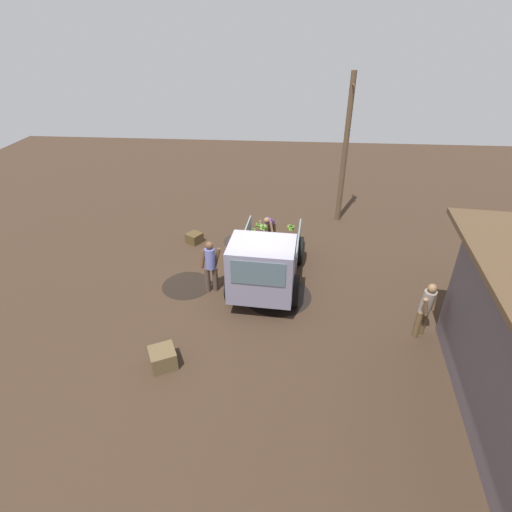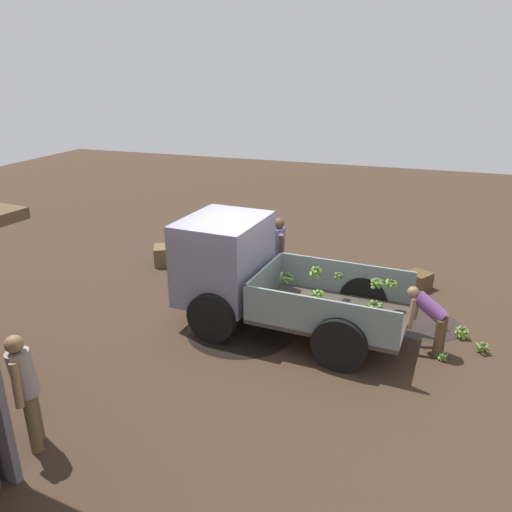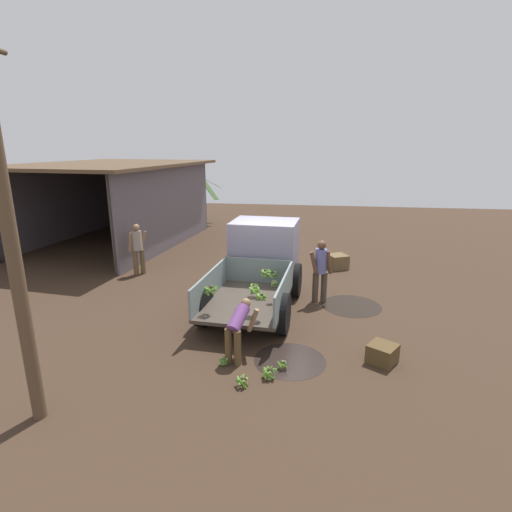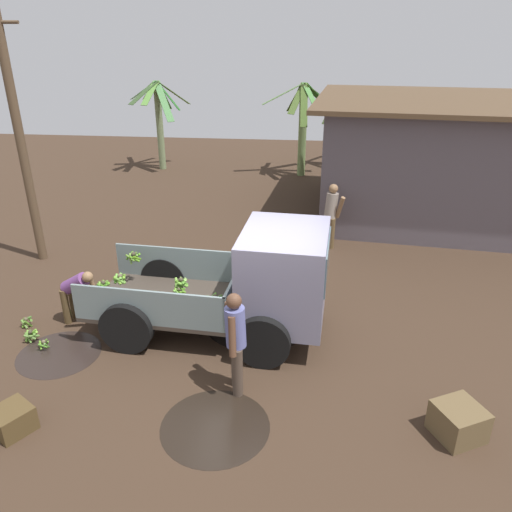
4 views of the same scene
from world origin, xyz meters
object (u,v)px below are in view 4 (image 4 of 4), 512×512
(person_worker_loading, at_px, (76,291))
(banana_bunch_on_ground_2, at_px, (44,344))
(utility_pole, at_px, (20,140))
(banana_bunch_on_ground_3, at_px, (72,311))
(banana_bunch_on_ground_1, at_px, (27,321))
(wooden_crate_0, at_px, (12,420))
(banana_bunch_on_ground_0, at_px, (31,335))
(wooden_crate_1, at_px, (458,422))
(person_bystander_near_shed, at_px, (331,213))
(cargo_truck, at_px, (260,281))
(person_foreground_visitor, at_px, (235,339))

(person_worker_loading, bearing_deg, banana_bunch_on_ground_2, -89.49)
(utility_pole, distance_m, banana_bunch_on_ground_3, 4.26)
(banana_bunch_on_ground_2, bearing_deg, banana_bunch_on_ground_1, 136.25)
(utility_pole, height_order, wooden_crate_0, utility_pole)
(banana_bunch_on_ground_0, xyz_separation_m, wooden_crate_1, (7.13, -1.57, 0.12))
(person_worker_loading, xyz_separation_m, banana_bunch_on_ground_0, (-0.63, -0.69, -0.58))
(banana_bunch_on_ground_1, relative_size, banana_bunch_on_ground_3, 1.44)
(person_bystander_near_shed, bearing_deg, cargo_truck, -145.03)
(person_foreground_visitor, distance_m, wooden_crate_0, 3.34)
(utility_pole, bearing_deg, wooden_crate_1, -30.06)
(wooden_crate_1, bearing_deg, banana_bunch_on_ground_0, 167.56)
(cargo_truck, relative_size, person_bystander_near_shed, 2.64)
(utility_pole, bearing_deg, wooden_crate_0, -66.19)
(banana_bunch_on_ground_1, bearing_deg, wooden_crate_0, -64.61)
(banana_bunch_on_ground_0, distance_m, wooden_crate_1, 7.30)
(wooden_crate_0, relative_size, wooden_crate_1, 0.83)
(person_foreground_visitor, height_order, wooden_crate_1, person_foreground_visitor)
(banana_bunch_on_ground_0, relative_size, banana_bunch_on_ground_3, 1.44)
(person_worker_loading, xyz_separation_m, banana_bunch_on_ground_2, (-0.27, -0.91, -0.59))
(utility_pole, distance_m, banana_bunch_on_ground_0, 4.73)
(person_worker_loading, height_order, banana_bunch_on_ground_1, person_worker_loading)
(person_foreground_visitor, relative_size, wooden_crate_0, 3.42)
(banana_bunch_on_ground_1, xyz_separation_m, wooden_crate_0, (1.22, -2.58, 0.07))
(cargo_truck, bearing_deg, utility_pole, 158.10)
(cargo_truck, xyz_separation_m, banana_bunch_on_ground_2, (-3.77, -0.91, -0.99))
(person_worker_loading, xyz_separation_m, wooden_crate_1, (6.50, -2.26, -0.46))
(utility_pole, bearing_deg, banana_bunch_on_ground_3, -52.88)
(person_worker_loading, height_order, banana_bunch_on_ground_3, person_worker_loading)
(person_foreground_visitor, distance_m, banana_bunch_on_ground_1, 4.54)
(utility_pole, distance_m, wooden_crate_1, 10.41)
(person_foreground_visitor, distance_m, banana_bunch_on_ground_0, 4.11)
(banana_bunch_on_ground_1, xyz_separation_m, banana_bunch_on_ground_2, (0.68, -0.66, -0.01))
(person_worker_loading, bearing_deg, utility_pole, 145.77)
(banana_bunch_on_ground_2, xyz_separation_m, wooden_crate_1, (6.77, -1.35, 0.13))
(banana_bunch_on_ground_0, distance_m, banana_bunch_on_ground_1, 0.55)
(utility_pole, xyz_separation_m, wooden_crate_1, (8.70, -5.04, -2.69))
(banana_bunch_on_ground_2, bearing_deg, person_bystander_near_shed, 45.12)
(person_bystander_near_shed, xyz_separation_m, banana_bunch_on_ground_1, (-5.85, -4.53, -0.81))
(banana_bunch_on_ground_2, bearing_deg, banana_bunch_on_ground_0, 148.61)
(cargo_truck, height_order, wooden_crate_0, cargo_truck)
(person_bystander_near_shed, relative_size, banana_bunch_on_ground_1, 6.18)
(banana_bunch_on_ground_1, height_order, wooden_crate_0, wooden_crate_0)
(person_bystander_near_shed, height_order, banana_bunch_on_ground_3, person_bystander_near_shed)
(utility_pole, bearing_deg, banana_bunch_on_ground_1, -67.57)
(person_bystander_near_shed, distance_m, banana_bunch_on_ground_2, 7.36)
(person_bystander_near_shed, bearing_deg, banana_bunch_on_ground_2, -171.82)
(person_bystander_near_shed, distance_m, wooden_crate_0, 8.51)
(wooden_crate_1, bearing_deg, banana_bunch_on_ground_1, 164.91)
(person_bystander_near_shed, height_order, banana_bunch_on_ground_1, person_bystander_near_shed)
(banana_bunch_on_ground_0, distance_m, banana_bunch_on_ground_2, 0.42)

